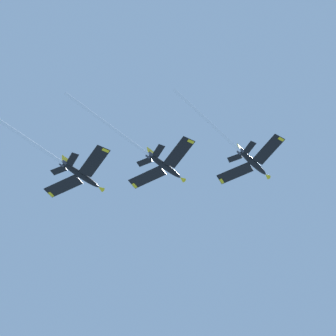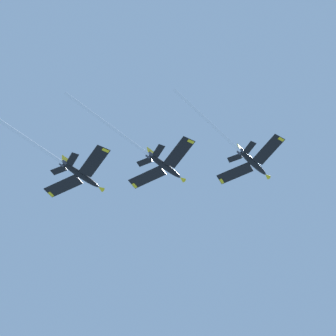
# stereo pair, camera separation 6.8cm
# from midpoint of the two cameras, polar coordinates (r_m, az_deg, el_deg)

# --- Properties ---
(jet_lead) EXTENTS (35.96, 21.68, 10.58)m
(jet_lead) POSITION_cam_midpoint_polar(r_m,az_deg,el_deg) (140.59, 7.70, 1.49)
(jet_lead) COLOR black
(jet_second) EXTENTS (36.47, 21.28, 11.58)m
(jet_second) POSITION_cam_midpoint_polar(r_m,az_deg,el_deg) (134.86, -1.55, 1.09)
(jet_second) COLOR black
(jet_third) EXTENTS (37.29, 22.23, 11.26)m
(jet_third) POSITION_cam_midpoint_polar(r_m,az_deg,el_deg) (132.71, -10.81, 0.56)
(jet_third) COLOR black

